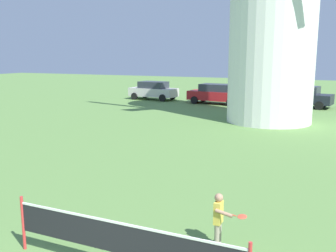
{
  "coord_description": "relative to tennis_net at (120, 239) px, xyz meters",
  "views": [
    {
      "loc": [
        3.21,
        -2.85,
        3.8
      ],
      "look_at": [
        -0.02,
        4.33,
        2.32
      ],
      "focal_mm": 40.52,
      "sensor_mm": 36.0,
      "label": 1
    }
  ],
  "objects": [
    {
      "name": "parked_car_black",
      "position": [
        0.75,
        24.3,
        0.13
      ],
      "size": [
        4.59,
        2.41,
        1.56
      ],
      "color": "#1E232D",
      "rests_on": "ground_plane"
    },
    {
      "name": "player_far",
      "position": [
        1.28,
        1.64,
        -0.04
      ],
      "size": [
        0.68,
        0.47,
        1.13
      ],
      "color": "#9E937F",
      "rests_on": "ground_plane"
    },
    {
      "name": "parked_car_cream",
      "position": [
        -11.32,
        24.1,
        0.13
      ],
      "size": [
        4.28,
        2.19,
        1.56
      ],
      "color": "silver",
      "rests_on": "ground_plane"
    },
    {
      "name": "parked_car_red",
      "position": [
        -5.5,
        23.52,
        0.13
      ],
      "size": [
        4.55,
        2.22,
        1.56
      ],
      "color": "red",
      "rests_on": "ground_plane"
    },
    {
      "name": "tennis_net",
      "position": [
        0.0,
        0.0,
        0.0
      ],
      "size": [
        4.51,
        0.06,
        1.1
      ],
      "color": "red",
      "rests_on": "ground_plane"
    }
  ]
}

